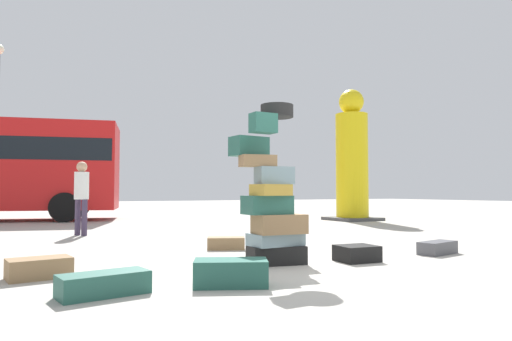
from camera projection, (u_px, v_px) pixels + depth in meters
name	position (u px, v px, depth m)	size (l,w,h in m)	color
ground_plane	(321.00, 269.00, 5.41)	(80.00, 80.00, 0.00)	#ADA89E
suitcase_tower	(271.00, 200.00, 5.82)	(0.89, 0.74, 2.05)	black
suitcase_teal_left_side	(231.00, 273.00, 4.44)	(0.71, 0.37, 0.26)	#26594C
suitcase_brown_foreground_near	(226.00, 243.00, 7.26)	(0.59, 0.31, 0.19)	olive
suitcase_brown_foreground_far	(39.00, 268.00, 4.84)	(0.62, 0.37, 0.22)	olive
suitcase_charcoal_upright_blue	(437.00, 248.00, 6.72)	(0.66, 0.29, 0.19)	#4C4C51
suitcase_black_white_trunk	(357.00, 253.00, 6.00)	(0.50, 0.43, 0.21)	black
suitcase_teal_right_side	(104.00, 284.00, 4.03)	(0.77, 0.34, 0.20)	#26594C
person_tourist_with_camera	(81.00, 191.00, 9.58)	(0.30, 0.31, 1.56)	#3F334C
yellow_dummy_statue	(352.00, 162.00, 14.76)	(1.46, 1.46, 4.27)	yellow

